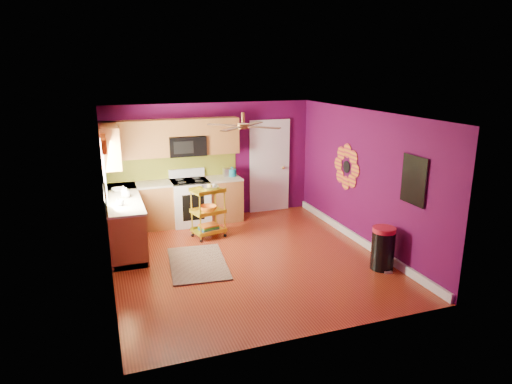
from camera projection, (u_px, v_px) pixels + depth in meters
name	position (u px, v px, depth m)	size (l,w,h in m)	color
ground	(248.00, 259.00, 7.93)	(5.00, 5.00, 0.00)	maroon
room_envelope	(249.00, 167.00, 7.51)	(4.54, 5.04, 2.52)	#510941
lower_cabinets	(154.00, 213.00, 9.04)	(2.81, 2.31, 0.94)	brown
electric_range	(190.00, 202.00, 9.60)	(0.76, 0.66, 1.13)	white
upper_cabinetry	(153.00, 141.00, 9.03)	(2.80, 2.30, 1.26)	brown
left_window	(103.00, 158.00, 7.71)	(0.08, 1.35, 1.08)	white
panel_door	(269.00, 167.00, 10.34)	(0.95, 0.11, 2.15)	white
right_wall_art	(374.00, 172.00, 7.96)	(0.04, 2.74, 1.04)	black
ceiling_fan	(243.00, 126.00, 7.51)	(1.01, 1.01, 0.26)	#BF8C3F
shag_rug	(198.00, 263.00, 7.72)	(0.93, 1.51, 0.02)	black
rolling_cart	(209.00, 210.00, 8.81)	(0.68, 0.56, 1.07)	gold
trash_can	(383.00, 248.00, 7.45)	(0.42, 0.44, 0.72)	black
teal_kettle	(232.00, 172.00, 9.83)	(0.18, 0.18, 0.21)	#12768D
toaster	(228.00, 172.00, 9.83)	(0.22, 0.15, 0.18)	beige
soap_bottle_a	(123.00, 191.00, 8.30)	(0.09, 0.09, 0.20)	#EA3F72
soap_bottle_b	(126.00, 192.00, 8.24)	(0.14, 0.14, 0.18)	white
counter_dish	(119.00, 190.00, 8.66)	(0.25, 0.25, 0.06)	white
counter_cup	(120.00, 203.00, 7.76)	(0.13, 0.13, 0.11)	white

